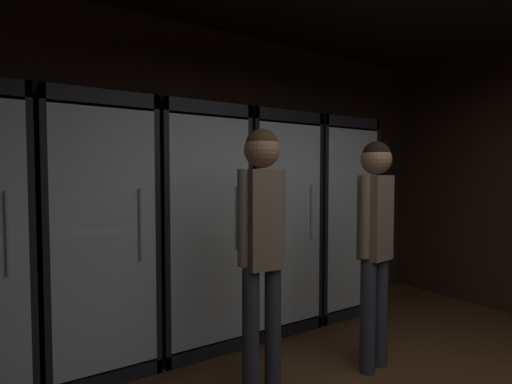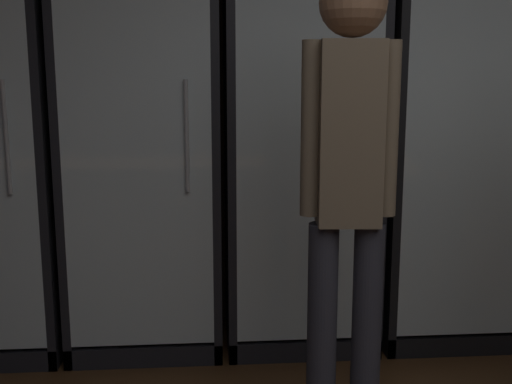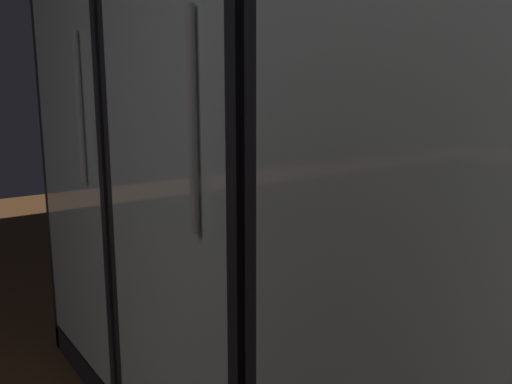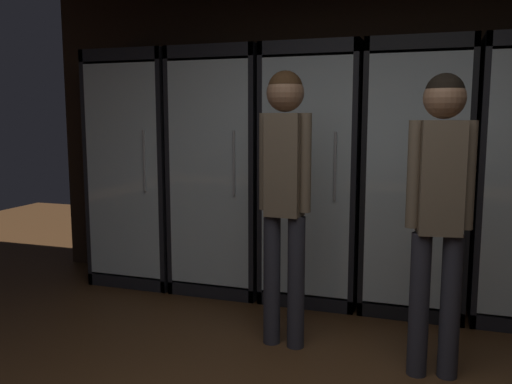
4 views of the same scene
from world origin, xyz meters
name	(u,v)px [view 2 (image 2 of 4)]	position (x,y,z in m)	size (l,w,h in m)	color
wall_back	(373,72)	(0.00, 3.03, 1.40)	(6.00, 0.06, 2.80)	black
cooler_left	(144,155)	(-1.23, 2.74, 0.99)	(0.75, 0.59, 2.02)	black
cooler_center	(299,154)	(-0.45, 2.74, 0.99)	(0.75, 0.59, 2.02)	black
cooler_right	(447,151)	(0.33, 2.74, 0.99)	(0.75, 0.59, 2.02)	black
shopper_far	(349,156)	(-0.42, 1.75, 1.09)	(0.34, 0.23, 1.74)	#2D2D38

